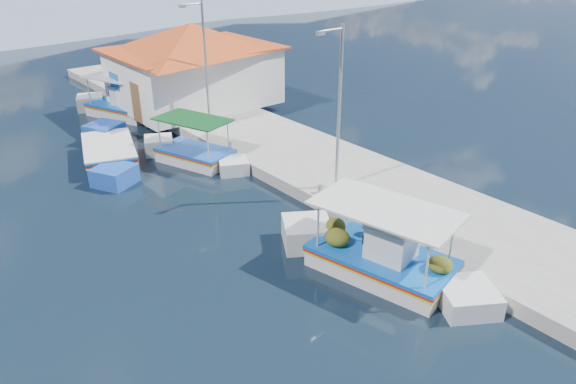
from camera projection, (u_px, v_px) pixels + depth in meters
ground at (273, 263)px, 16.55m from camera, size 160.00×160.00×0.00m
quay at (294, 154)px, 23.97m from camera, size 5.00×44.00×0.50m
bollards at (267, 163)px, 22.08m from camera, size 0.20×17.20×0.30m
main_caique at (380, 259)px, 15.93m from camera, size 3.24×7.28×2.46m
caique_green_canopy at (195, 155)px, 23.73m from camera, size 3.05×5.66×2.24m
caique_blue_hull at (108, 154)px, 23.74m from camera, size 3.52×6.74×1.26m
caique_far at (123, 108)px, 29.67m from camera, size 3.67×6.47×2.44m
harbor_building at (193, 63)px, 29.29m from camera, size 10.49×10.49×4.40m
lamp_post_near at (338, 102)px, 18.82m from camera, size 1.21×0.14×6.00m
lamp_post_far at (204, 59)px, 25.08m from camera, size 1.21×0.14×6.00m
mountain_ridge at (5, 5)px, 58.31m from camera, size 171.40×96.00×5.50m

